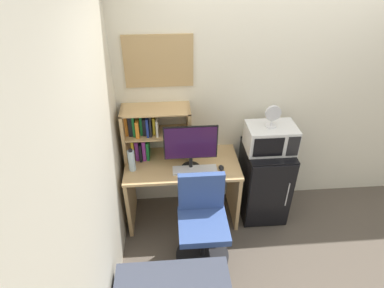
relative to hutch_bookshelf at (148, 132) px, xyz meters
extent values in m
cube|color=silver|center=(1.70, 0.16, 0.26)|extent=(6.40, 0.04, 2.60)
cube|color=silver|center=(-0.32, -1.46, 0.26)|extent=(0.04, 4.40, 2.60)
cube|color=tan|center=(0.34, -0.17, -0.31)|extent=(1.17, 0.61, 0.03)
cube|color=tan|center=(-0.23, -0.17, -0.68)|extent=(0.04, 0.55, 0.72)
cube|color=tan|center=(0.90, -0.17, -0.68)|extent=(0.04, 0.55, 0.72)
cube|color=tan|center=(-0.23, -0.01, -0.01)|extent=(0.03, 0.30, 0.56)
cube|color=tan|center=(0.42, -0.01, -0.01)|extent=(0.03, 0.30, 0.56)
cube|color=tan|center=(0.09, -0.01, 0.26)|extent=(0.68, 0.30, 0.01)
cube|color=tan|center=(0.09, -0.01, -0.01)|extent=(0.62, 0.30, 0.01)
cube|color=brown|center=(-0.19, 0.02, -0.19)|extent=(0.04, 0.19, 0.21)
cube|color=gold|center=(-0.16, 0.01, -0.18)|extent=(0.03, 0.23, 0.23)
cube|color=purple|center=(-0.12, 0.01, -0.18)|extent=(0.03, 0.22, 0.22)
cube|color=black|center=(-0.08, 0.00, -0.19)|extent=(0.02, 0.25, 0.20)
cube|color=purple|center=(-0.05, 0.01, -0.18)|extent=(0.03, 0.23, 0.23)
cube|color=#197233|center=(-0.01, 0.01, -0.19)|extent=(0.03, 0.23, 0.21)
cube|color=orange|center=(-0.20, 0.02, 0.10)|extent=(0.03, 0.18, 0.20)
cube|color=black|center=(-0.16, 0.02, 0.10)|extent=(0.04, 0.19, 0.21)
cube|color=#197233|center=(-0.13, 0.01, 0.11)|extent=(0.02, 0.22, 0.23)
cube|color=orange|center=(-0.09, 0.00, 0.08)|extent=(0.03, 0.25, 0.18)
cube|color=#197233|center=(-0.06, 0.02, 0.10)|extent=(0.03, 0.18, 0.21)
cube|color=black|center=(-0.02, 0.02, 0.09)|extent=(0.03, 0.19, 0.18)
cube|color=navy|center=(0.01, 0.00, 0.09)|extent=(0.02, 0.24, 0.20)
cube|color=black|center=(0.04, 0.01, 0.11)|extent=(0.02, 0.23, 0.23)
cube|color=gold|center=(0.07, 0.02, 0.09)|extent=(0.03, 0.18, 0.19)
cube|color=silver|center=(0.10, 0.00, 0.08)|extent=(0.02, 0.24, 0.18)
cylinder|color=black|center=(0.42, -0.26, -0.28)|extent=(0.19, 0.19, 0.02)
cylinder|color=black|center=(0.42, -0.26, -0.22)|extent=(0.04, 0.04, 0.12)
cube|color=black|center=(0.42, -0.26, 0.01)|extent=(0.52, 0.01, 0.36)
cube|color=#33143D|center=(0.42, -0.26, 0.01)|extent=(0.50, 0.02, 0.34)
cube|color=silver|center=(0.46, -0.31, -0.28)|extent=(0.44, 0.13, 0.02)
ellipsoid|color=black|center=(0.72, -0.30, -0.28)|extent=(0.05, 0.08, 0.03)
cylinder|color=silver|center=(-0.16, -0.24, -0.18)|extent=(0.07, 0.07, 0.22)
cylinder|color=black|center=(-0.16, -0.24, -0.06)|extent=(0.04, 0.04, 0.02)
cube|color=black|center=(1.24, -0.15, -0.61)|extent=(0.48, 0.54, 0.86)
cube|color=black|center=(1.24, -0.42, -0.61)|extent=(0.46, 0.01, 0.82)
cylinder|color=#B2B2B7|center=(1.41, -0.43, -0.57)|extent=(0.01, 0.01, 0.30)
cube|color=silver|center=(1.24, -0.15, -0.04)|extent=(0.49, 0.33, 0.27)
cube|color=black|center=(1.17, -0.32, -0.04)|extent=(0.29, 0.01, 0.21)
cube|color=black|center=(1.42, -0.32, -0.04)|extent=(0.12, 0.01, 0.22)
cylinder|color=silver|center=(1.22, -0.15, 0.10)|extent=(0.11, 0.11, 0.01)
cylinder|color=silver|center=(1.22, -0.15, 0.13)|extent=(0.02, 0.02, 0.06)
cylinder|color=silver|center=(1.22, -0.16, 0.24)|extent=(0.15, 0.03, 0.15)
cylinder|color=black|center=(0.50, -0.76, -1.02)|extent=(0.53, 0.53, 0.04)
cylinder|color=black|center=(0.50, -0.76, -0.81)|extent=(0.04, 0.04, 0.42)
cube|color=#334C8C|center=(0.50, -0.76, -0.58)|extent=(0.46, 0.46, 0.07)
cube|color=#334C8C|center=(0.50, -0.55, -0.35)|extent=(0.44, 0.06, 0.40)
cube|color=tan|center=(0.15, 0.12, 0.68)|extent=(0.65, 0.02, 0.50)
camera|label=1|loc=(0.23, -2.79, 1.67)|focal=29.76mm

